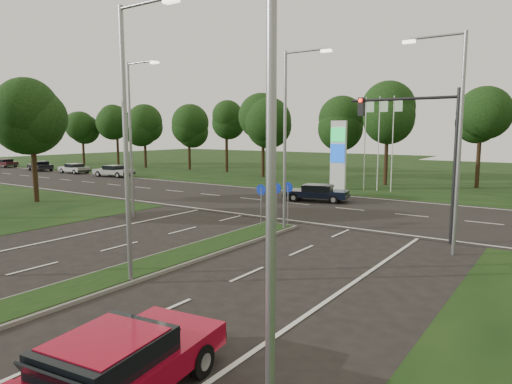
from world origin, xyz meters
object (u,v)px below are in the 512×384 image
Objects in this scene: far_car_b at (74,168)px; far_car_c at (40,166)px; navy_sedan at (316,192)px; far_car_a at (114,171)px; red_sedan at (110,369)px; far_car_d at (5,163)px.

far_car_c is at bearing 94.16° from far_car_b.
far_car_a is (-27.03, 3.23, 0.03)m from navy_sedan.
red_sedan is 1.25× the size of far_car_d.
red_sedan is 45.04m from far_car_a.
far_car_c reaches higher than far_car_b.
navy_sedan is at bearing -82.33° from far_car_c.
red_sedan is 1.09× the size of far_car_a.
navy_sedan is 41.47m from far_car_c.
far_car_b reaches higher than far_car_d.
navy_sedan is 1.02× the size of far_car_a.
far_car_d is at bearing 91.30° from far_car_b.
red_sedan reaches higher than far_car_a.
far_car_d is at bearing 99.61° from far_car_c.
far_car_b is at bearing 139.21° from red_sedan.
red_sedan reaches higher than far_car_d.
red_sedan is 1.12× the size of far_car_c.
navy_sedan reaches higher than far_car_d.
navy_sedan is 1.04× the size of far_car_c.
far_car_c reaches higher than far_car_d.
far_car_a is 1.13× the size of far_car_b.
navy_sedan is at bearing 101.02° from red_sedan.
far_car_b is 16.58m from far_car_d.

